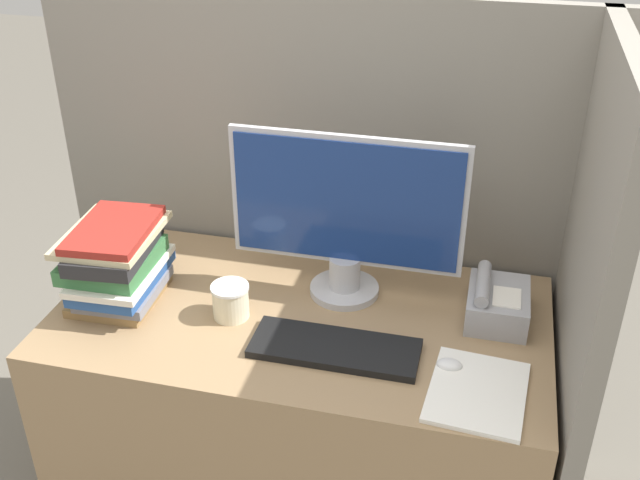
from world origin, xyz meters
name	(u,v)px	position (x,y,z in m)	size (l,w,h in m)	color
cubicle_panel_rear	(333,241)	(0.00, 0.73, 0.74)	(1.70, 0.04, 1.49)	gray
cubicle_panel_right	(570,342)	(0.69, 0.38, 0.74)	(0.04, 0.75, 1.49)	gray
desk	(302,418)	(0.00, 0.35, 0.37)	(1.30, 0.69, 0.73)	#937551
monitor	(346,219)	(0.09, 0.48, 0.96)	(0.62, 0.19, 0.46)	#B7B7BC
keyboard	(335,348)	(0.12, 0.22, 0.74)	(0.42, 0.15, 0.02)	black
mouse	(449,365)	(0.40, 0.21, 0.75)	(0.06, 0.04, 0.03)	silver
coffee_cup	(231,301)	(-0.17, 0.30, 0.78)	(0.10, 0.10, 0.09)	beige
book_stack	(117,263)	(-0.49, 0.30, 0.85)	(0.24, 0.31, 0.23)	olive
desk_telephone	(496,303)	(0.50, 0.45, 0.78)	(0.16, 0.20, 0.12)	#99999E
paper_pile	(477,392)	(0.47, 0.14, 0.74)	(0.23, 0.28, 0.01)	white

